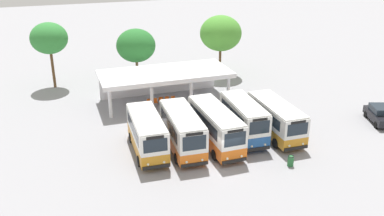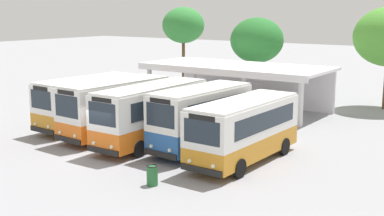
{
  "view_description": "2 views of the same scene",
  "coord_description": "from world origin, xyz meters",
  "px_view_note": "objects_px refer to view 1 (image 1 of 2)",
  "views": [
    {
      "loc": [
        -11.86,
        -26.83,
        16.93
      ],
      "look_at": [
        -0.67,
        6.2,
        2.55
      ],
      "focal_mm": 39.44,
      "sensor_mm": 36.0,
      "label": 1
    },
    {
      "loc": [
        18.05,
        -17.51,
        7.39
      ],
      "look_at": [
        1.45,
        5.94,
        1.78
      ],
      "focal_mm": 46.78,
      "sensor_mm": 36.0,
      "label": 2
    }
  ],
  "objects_px": {
    "city_bus_fifth_blue": "(276,118)",
    "parked_car_flank": "(380,114)",
    "city_bus_second_in_row": "(182,130)",
    "waiting_chair_fourth_seat": "(167,100)",
    "waiting_chair_fifth_seat": "(173,99)",
    "city_bus_fourth_amber": "(244,118)",
    "waiting_chair_middle_seat": "(161,100)",
    "waiting_chair_end_by_column": "(149,102)",
    "litter_bin_apron": "(291,161)",
    "city_bus_middle_cream": "(215,126)",
    "waiting_chair_second_from_end": "(155,101)",
    "city_bus_nearest_orange": "(147,133)"
  },
  "relations": [
    {
      "from": "waiting_chair_middle_seat",
      "to": "waiting_chair_fourth_seat",
      "type": "height_order",
      "value": "same"
    },
    {
      "from": "city_bus_middle_cream",
      "to": "city_bus_nearest_orange",
      "type": "bearing_deg",
      "value": 173.71
    },
    {
      "from": "city_bus_fifth_blue",
      "to": "waiting_chair_end_by_column",
      "type": "distance_m",
      "value": 13.93
    },
    {
      "from": "city_bus_fifth_blue",
      "to": "waiting_chair_middle_seat",
      "type": "bearing_deg",
      "value": 126.9
    },
    {
      "from": "waiting_chair_end_by_column",
      "to": "waiting_chair_fifth_seat",
      "type": "relative_size",
      "value": 1.0
    },
    {
      "from": "city_bus_second_in_row",
      "to": "waiting_chair_end_by_column",
      "type": "bearing_deg",
      "value": 92.45
    },
    {
      "from": "city_bus_nearest_orange",
      "to": "city_bus_second_in_row",
      "type": "distance_m",
      "value": 2.96
    },
    {
      "from": "waiting_chair_end_by_column",
      "to": "waiting_chair_fourth_seat",
      "type": "xyz_separation_m",
      "value": [
        1.97,
        0.03,
        0.0
      ]
    },
    {
      "from": "city_bus_second_in_row",
      "to": "waiting_chair_fifth_seat",
      "type": "height_order",
      "value": "city_bus_second_in_row"
    },
    {
      "from": "city_bus_fourth_amber",
      "to": "waiting_chair_fourth_seat",
      "type": "relative_size",
      "value": 7.88
    },
    {
      "from": "city_bus_nearest_orange",
      "to": "city_bus_fourth_amber",
      "type": "distance_m",
      "value": 8.74
    },
    {
      "from": "city_bus_middle_cream",
      "to": "parked_car_flank",
      "type": "relative_size",
      "value": 1.81
    },
    {
      "from": "waiting_chair_second_from_end",
      "to": "parked_car_flank",
      "type": "bearing_deg",
      "value": -29.56
    },
    {
      "from": "city_bus_fifth_blue",
      "to": "city_bus_middle_cream",
      "type": "bearing_deg",
      "value": -179.5
    },
    {
      "from": "parked_car_flank",
      "to": "waiting_chair_fourth_seat",
      "type": "bearing_deg",
      "value": 148.58
    },
    {
      "from": "city_bus_middle_cream",
      "to": "city_bus_fourth_amber",
      "type": "relative_size",
      "value": 1.18
    },
    {
      "from": "city_bus_second_in_row",
      "to": "city_bus_middle_cream",
      "type": "xyz_separation_m",
      "value": [
        2.92,
        -0.15,
        0.0
      ]
    },
    {
      "from": "waiting_chair_second_from_end",
      "to": "waiting_chair_middle_seat",
      "type": "distance_m",
      "value": 0.67
    },
    {
      "from": "waiting_chair_fourth_seat",
      "to": "waiting_chair_fifth_seat",
      "type": "relative_size",
      "value": 1.0
    },
    {
      "from": "waiting_chair_fifth_seat",
      "to": "city_bus_second_in_row",
      "type": "bearing_deg",
      "value": -102.05
    },
    {
      "from": "waiting_chair_fifth_seat",
      "to": "litter_bin_apron",
      "type": "distance_m",
      "value": 16.44
    },
    {
      "from": "waiting_chair_fourth_seat",
      "to": "city_bus_nearest_orange",
      "type": "bearing_deg",
      "value": -114.32
    },
    {
      "from": "waiting_chair_second_from_end",
      "to": "waiting_chair_fourth_seat",
      "type": "height_order",
      "value": "same"
    },
    {
      "from": "city_bus_second_in_row",
      "to": "waiting_chair_fourth_seat",
      "type": "relative_size",
      "value": 8.61
    },
    {
      "from": "city_bus_fifth_blue",
      "to": "waiting_chair_end_by_column",
      "type": "bearing_deg",
      "value": 131.44
    },
    {
      "from": "waiting_chair_fourth_seat",
      "to": "city_bus_fifth_blue",
      "type": "bearing_deg",
      "value": -55.34
    },
    {
      "from": "city_bus_fifth_blue",
      "to": "waiting_chair_end_by_column",
      "type": "xyz_separation_m",
      "value": [
        -9.18,
        10.4,
        -1.21
      ]
    },
    {
      "from": "city_bus_middle_cream",
      "to": "waiting_chair_fourth_seat",
      "type": "relative_size",
      "value": 9.29
    },
    {
      "from": "litter_bin_apron",
      "to": "city_bus_second_in_row",
      "type": "bearing_deg",
      "value": 143.4
    },
    {
      "from": "waiting_chair_second_from_end",
      "to": "litter_bin_apron",
      "type": "distance_m",
      "value": 17.16
    },
    {
      "from": "city_bus_middle_cream",
      "to": "city_bus_second_in_row",
      "type": "bearing_deg",
      "value": 177.0
    },
    {
      "from": "city_bus_fifth_blue",
      "to": "parked_car_flank",
      "type": "relative_size",
      "value": 1.7
    },
    {
      "from": "waiting_chair_middle_seat",
      "to": "city_bus_nearest_orange",
      "type": "bearing_deg",
      "value": -110.97
    },
    {
      "from": "city_bus_fourth_amber",
      "to": "parked_car_flank",
      "type": "height_order",
      "value": "city_bus_fourth_amber"
    },
    {
      "from": "city_bus_second_in_row",
      "to": "city_bus_fifth_blue",
      "type": "bearing_deg",
      "value": -0.67
    },
    {
      "from": "waiting_chair_end_by_column",
      "to": "waiting_chair_second_from_end",
      "type": "xyz_separation_m",
      "value": [
        0.66,
        -0.02,
        0.0
      ]
    },
    {
      "from": "waiting_chair_second_from_end",
      "to": "waiting_chair_middle_seat",
      "type": "height_order",
      "value": "same"
    },
    {
      "from": "city_bus_fifth_blue",
      "to": "waiting_chair_fourth_seat",
      "type": "distance_m",
      "value": 12.74
    },
    {
      "from": "city_bus_middle_cream",
      "to": "litter_bin_apron",
      "type": "distance_m",
      "value": 6.92
    },
    {
      "from": "city_bus_nearest_orange",
      "to": "city_bus_second_in_row",
      "type": "xyz_separation_m",
      "value": [
        2.91,
        -0.49,
        0.06
      ]
    },
    {
      "from": "city_bus_nearest_orange",
      "to": "city_bus_fourth_amber",
      "type": "xyz_separation_m",
      "value": [
        8.74,
        -0.07,
        0.08
      ]
    },
    {
      "from": "waiting_chair_end_by_column",
      "to": "waiting_chair_middle_seat",
      "type": "distance_m",
      "value": 1.32
    },
    {
      "from": "city_bus_second_in_row",
      "to": "city_bus_fourth_amber",
      "type": "height_order",
      "value": "city_bus_fourth_amber"
    },
    {
      "from": "waiting_chair_fourth_seat",
      "to": "city_bus_second_in_row",
      "type": "bearing_deg",
      "value": -98.44
    },
    {
      "from": "city_bus_nearest_orange",
      "to": "litter_bin_apron",
      "type": "relative_size",
      "value": 7.97
    },
    {
      "from": "city_bus_fifth_blue",
      "to": "waiting_chair_fourth_seat",
      "type": "relative_size",
      "value": 8.69
    },
    {
      "from": "city_bus_middle_cream",
      "to": "parked_car_flank",
      "type": "distance_m",
      "value": 16.91
    },
    {
      "from": "city_bus_middle_cream",
      "to": "litter_bin_apron",
      "type": "height_order",
      "value": "city_bus_middle_cream"
    },
    {
      "from": "waiting_chair_fifth_seat",
      "to": "city_bus_fourth_amber",
      "type": "bearing_deg",
      "value": -69.72
    },
    {
      "from": "city_bus_fourth_amber",
      "to": "waiting_chair_middle_seat",
      "type": "xyz_separation_m",
      "value": [
        -4.95,
        9.96,
        -1.34
      ]
    }
  ]
}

